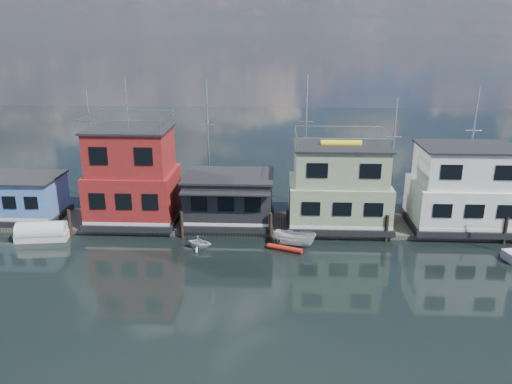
{
  "coord_description": "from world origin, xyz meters",
  "views": [
    {
      "loc": [
        3.56,
        -27.04,
        15.74
      ],
      "look_at": [
        1.73,
        12.0,
        3.0
      ],
      "focal_mm": 35.0,
      "sensor_mm": 36.0,
      "label": 1
    }
  ],
  "objects_px": {
    "red_kayak": "(285,248)",
    "houseboat_white": "(463,189)",
    "tarp_runabout": "(42,233)",
    "motorboat": "(295,239)",
    "houseboat_green": "(339,187)",
    "houseboat_dark": "(229,198)",
    "houseboat_red": "(133,178)",
    "dinghy_white": "(199,242)",
    "houseboat_blue": "(24,198)"
  },
  "relations": [
    {
      "from": "tarp_runabout",
      "to": "red_kayak",
      "type": "relative_size",
      "value": 1.5
    },
    {
      "from": "houseboat_red",
      "to": "tarp_runabout",
      "type": "distance_m",
      "value": 8.19
    },
    {
      "from": "houseboat_red",
      "to": "houseboat_green",
      "type": "relative_size",
      "value": 1.41
    },
    {
      "from": "houseboat_green",
      "to": "motorboat",
      "type": "relative_size",
      "value": 2.56
    },
    {
      "from": "tarp_runabout",
      "to": "dinghy_white",
      "type": "distance_m",
      "value": 12.63
    },
    {
      "from": "red_kayak",
      "to": "houseboat_white",
      "type": "bearing_deg",
      "value": 39.92
    },
    {
      "from": "dinghy_white",
      "to": "motorboat",
      "type": "relative_size",
      "value": 0.6
    },
    {
      "from": "houseboat_blue",
      "to": "dinghy_white",
      "type": "relative_size",
      "value": 3.24
    },
    {
      "from": "red_kayak",
      "to": "houseboat_blue",
      "type": "bearing_deg",
      "value": -171.38
    },
    {
      "from": "dinghy_white",
      "to": "motorboat",
      "type": "height_order",
      "value": "motorboat"
    },
    {
      "from": "houseboat_blue",
      "to": "red_kayak",
      "type": "xyz_separation_m",
      "value": [
        22.11,
        -4.9,
        -2.01
      ]
    },
    {
      "from": "houseboat_white",
      "to": "motorboat",
      "type": "bearing_deg",
      "value": -163.49
    },
    {
      "from": "houseboat_dark",
      "to": "houseboat_blue",
      "type": "bearing_deg",
      "value": 179.94
    },
    {
      "from": "houseboat_dark",
      "to": "houseboat_green",
      "type": "relative_size",
      "value": 0.88
    },
    {
      "from": "houseboat_blue",
      "to": "houseboat_dark",
      "type": "height_order",
      "value": "houseboat_dark"
    },
    {
      "from": "houseboat_dark",
      "to": "motorboat",
      "type": "relative_size",
      "value": 2.25
    },
    {
      "from": "houseboat_green",
      "to": "dinghy_white",
      "type": "distance_m",
      "value": 12.22
    },
    {
      "from": "houseboat_dark",
      "to": "houseboat_white",
      "type": "xyz_separation_m",
      "value": [
        19.0,
        0.02,
        1.12
      ]
    },
    {
      "from": "motorboat",
      "to": "tarp_runabout",
      "type": "bearing_deg",
      "value": 106.05
    },
    {
      "from": "houseboat_dark",
      "to": "motorboat",
      "type": "height_order",
      "value": "houseboat_dark"
    },
    {
      "from": "dinghy_white",
      "to": "motorboat",
      "type": "distance_m",
      "value": 7.26
    },
    {
      "from": "houseboat_green",
      "to": "red_kayak",
      "type": "bearing_deg",
      "value": -131.84
    },
    {
      "from": "tarp_runabout",
      "to": "motorboat",
      "type": "distance_m",
      "value": 19.8
    },
    {
      "from": "houseboat_red",
      "to": "houseboat_white",
      "type": "bearing_deg",
      "value": 0.0
    },
    {
      "from": "houseboat_red",
      "to": "dinghy_white",
      "type": "relative_size",
      "value": 5.99
    },
    {
      "from": "houseboat_red",
      "to": "tarp_runabout",
      "type": "relative_size",
      "value": 2.91
    },
    {
      "from": "tarp_runabout",
      "to": "dinghy_white",
      "type": "bearing_deg",
      "value": -13.22
    },
    {
      "from": "houseboat_red",
      "to": "dinghy_white",
      "type": "distance_m",
      "value": 8.58
    },
    {
      "from": "houseboat_green",
      "to": "tarp_runabout",
      "type": "height_order",
      "value": "houseboat_green"
    },
    {
      "from": "red_kayak",
      "to": "houseboat_dark",
      "type": "bearing_deg",
      "value": 154.5
    },
    {
      "from": "dinghy_white",
      "to": "houseboat_red",
      "type": "bearing_deg",
      "value": 68.61
    },
    {
      "from": "houseboat_green",
      "to": "red_kayak",
      "type": "xyz_separation_m",
      "value": [
        -4.39,
        -4.9,
        -3.35
      ]
    },
    {
      "from": "houseboat_dark",
      "to": "houseboat_white",
      "type": "height_order",
      "value": "houseboat_white"
    },
    {
      "from": "houseboat_white",
      "to": "tarp_runabout",
      "type": "height_order",
      "value": "houseboat_white"
    },
    {
      "from": "houseboat_green",
      "to": "dinghy_white",
      "type": "relative_size",
      "value": 4.25
    },
    {
      "from": "houseboat_dark",
      "to": "red_kayak",
      "type": "height_order",
      "value": "houseboat_dark"
    },
    {
      "from": "red_kayak",
      "to": "motorboat",
      "type": "height_order",
      "value": "motorboat"
    },
    {
      "from": "houseboat_red",
      "to": "motorboat",
      "type": "xyz_separation_m",
      "value": [
        13.38,
        -4.04,
        -3.47
      ]
    },
    {
      "from": "houseboat_green",
      "to": "motorboat",
      "type": "bearing_deg",
      "value": -131.88
    },
    {
      "from": "houseboat_green",
      "to": "dinghy_white",
      "type": "xyz_separation_m",
      "value": [
        -10.84,
        -4.77,
        -3.03
      ]
    },
    {
      "from": "houseboat_blue",
      "to": "dinghy_white",
      "type": "distance_m",
      "value": 16.46
    },
    {
      "from": "houseboat_green",
      "to": "houseboat_red",
      "type": "bearing_deg",
      "value": -180.0
    },
    {
      "from": "houseboat_red",
      "to": "houseboat_green",
      "type": "bearing_deg",
      "value": 0.0
    },
    {
      "from": "houseboat_red",
      "to": "houseboat_white",
      "type": "height_order",
      "value": "houseboat_red"
    },
    {
      "from": "houseboat_red",
      "to": "houseboat_white",
      "type": "distance_m",
      "value": 27.01
    },
    {
      "from": "red_kayak",
      "to": "tarp_runabout",
      "type": "bearing_deg",
      "value": -162.54
    },
    {
      "from": "motorboat",
      "to": "red_kayak",
      "type": "bearing_deg",
      "value": 155.38
    },
    {
      "from": "houseboat_green",
      "to": "houseboat_white",
      "type": "height_order",
      "value": "houseboat_green"
    },
    {
      "from": "houseboat_red",
      "to": "dinghy_white",
      "type": "bearing_deg",
      "value": -37.74
    },
    {
      "from": "houseboat_white",
      "to": "motorboat",
      "type": "height_order",
      "value": "houseboat_white"
    }
  ]
}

